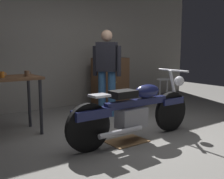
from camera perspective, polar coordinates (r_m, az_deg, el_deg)
name	(u,v)px	position (r m, az deg, el deg)	size (l,w,h in m)	color
ground_plane	(142,138)	(4.25, 6.14, -9.81)	(12.00, 12.00, 0.00)	gray
back_wall	(59,38)	(6.39, -10.89, 10.35)	(8.00, 0.12, 3.10)	gray
motorcycle	(135,110)	(4.03, 4.78, -4.16)	(2.19, 0.60, 1.00)	black
person_standing	(107,69)	(5.41, -1.07, 4.22)	(0.41, 0.47, 1.67)	#356192
shop_stool	(164,85)	(6.39, 10.53, 0.91)	(0.32, 0.32, 0.64)	#B2B2B7
wooden_dresser	(110,81)	(6.54, -0.34, 1.68)	(0.80, 0.47, 1.10)	brown
drip_tray	(127,141)	(4.06, 3.03, -10.55)	(0.56, 0.40, 0.01)	olive
mug_orange_travel	(2,75)	(4.38, -21.61, 2.85)	(0.10, 0.07, 0.09)	orange
mug_brown_stoneware	(27,73)	(4.50, -17.02, 3.19)	(0.10, 0.07, 0.09)	brown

